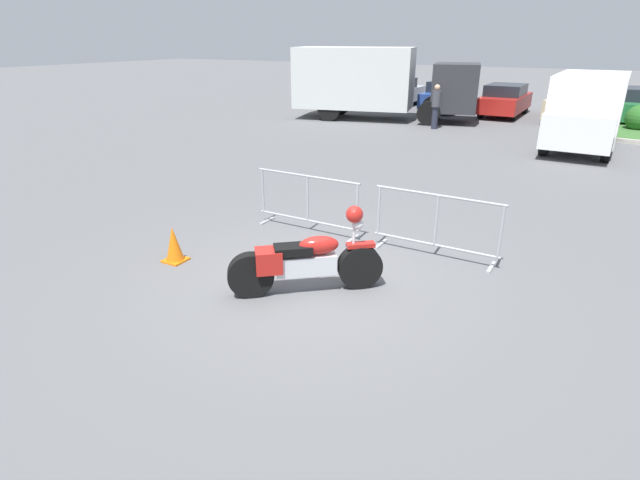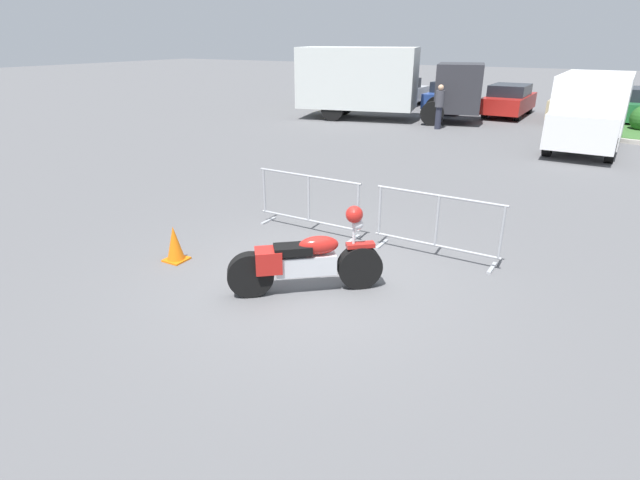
{
  "view_description": "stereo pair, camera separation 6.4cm",
  "coord_description": "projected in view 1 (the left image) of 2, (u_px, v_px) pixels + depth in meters",
  "views": [
    {
      "loc": [
        3.32,
        -5.72,
        3.39
      ],
      "look_at": [
        0.06,
        0.13,
        0.65
      ],
      "focal_mm": 28.0,
      "sensor_mm": 36.0,
      "label": 1
    },
    {
      "loc": [
        3.38,
        -5.69,
        3.39
      ],
      "look_at": [
        0.06,
        0.13,
        0.65
      ],
      "focal_mm": 28.0,
      "sensor_mm": 36.0,
      "label": 2
    }
  ],
  "objects": [
    {
      "name": "traffic_cone",
      "position": [
        174.0,
        245.0,
        8.02
      ],
      "size": [
        0.34,
        0.34,
        0.59
      ],
      "color": "orange",
      "rests_on": "ground"
    },
    {
      "name": "motorcycle",
      "position": [
        306.0,
        261.0,
        6.98
      ],
      "size": [
        1.82,
        1.53,
        1.25
      ],
      "rotation": [
        0.0,
        0.0,
        0.68
      ],
      "color": "black",
      "rests_on": "ground"
    },
    {
      "name": "crowd_barrier_near",
      "position": [
        308.0,
        202.0,
        9.2
      ],
      "size": [
        2.13,
        0.48,
        1.07
      ],
      "rotation": [
        0.0,
        0.0,
        -0.02
      ],
      "color": "#9EA0A5",
      "rests_on": "ground"
    },
    {
      "name": "delivery_van",
      "position": [
        587.0,
        109.0,
        15.94
      ],
      "size": [
        2.12,
        5.06,
        2.31
      ],
      "rotation": [
        0.0,
        0.0,
        -1.6
      ],
      "color": "white",
      "rests_on": "ground"
    },
    {
      "name": "crowd_barrier_far",
      "position": [
        436.0,
        225.0,
        8.11
      ],
      "size": [
        2.13,
        0.48,
        1.07
      ],
      "rotation": [
        0.0,
        0.0,
        -0.02
      ],
      "color": "#9EA0A5",
      "rests_on": "ground"
    },
    {
      "name": "pedestrian",
      "position": [
        436.0,
        105.0,
        19.42
      ],
      "size": [
        0.44,
        0.44,
        1.69
      ],
      "rotation": [
        0.0,
        0.0,
        0.37
      ],
      "color": "#262838",
      "rests_on": "ground"
    },
    {
      "name": "parked_car_silver",
      "position": [
        396.0,
        92.0,
        25.71
      ],
      "size": [
        1.8,
        4.22,
        1.42
      ],
      "rotation": [
        0.0,
        0.0,
        1.55
      ],
      "color": "#B7BABF",
      "rests_on": "ground"
    },
    {
      "name": "parked_car_yellow",
      "position": [
        346.0,
        90.0,
        26.77
      ],
      "size": [
        1.8,
        4.21,
        1.42
      ],
      "rotation": [
        0.0,
        0.0,
        1.55
      ],
      "color": "yellow",
      "rests_on": "ground"
    },
    {
      "name": "ground_plane",
      "position": [
        312.0,
        283.0,
        7.41
      ],
      "size": [
        120.0,
        120.0,
        0.0
      ],
      "primitive_type": "plane",
      "color": "#5B5B5E"
    },
    {
      "name": "parked_car_red",
      "position": [
        505.0,
        100.0,
        22.76
      ],
      "size": [
        1.78,
        4.17,
        1.4
      ],
      "rotation": [
        0.0,
        0.0,
        1.55
      ],
      "color": "#B21E19",
      "rests_on": "ground"
    },
    {
      "name": "parked_car_tan",
      "position": [
        572.0,
        102.0,
        21.51
      ],
      "size": [
        1.9,
        4.46,
        1.5
      ],
      "rotation": [
        0.0,
        0.0,
        1.55
      ],
      "color": "tan",
      "rests_on": "ground"
    },
    {
      "name": "box_truck",
      "position": [
        374.0,
        81.0,
        21.43
      ],
      "size": [
        8.01,
        3.92,
        2.98
      ],
      "rotation": [
        0.0,
        0.0,
        0.23
      ],
      "color": "silver",
      "rests_on": "ground"
    },
    {
      "name": "parked_car_blue",
      "position": [
        448.0,
        96.0,
        24.41
      ],
      "size": [
        1.78,
        4.17,
        1.4
      ],
      "rotation": [
        0.0,
        0.0,
        1.55
      ],
      "color": "#284799",
      "rests_on": "ground"
    }
  ]
}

